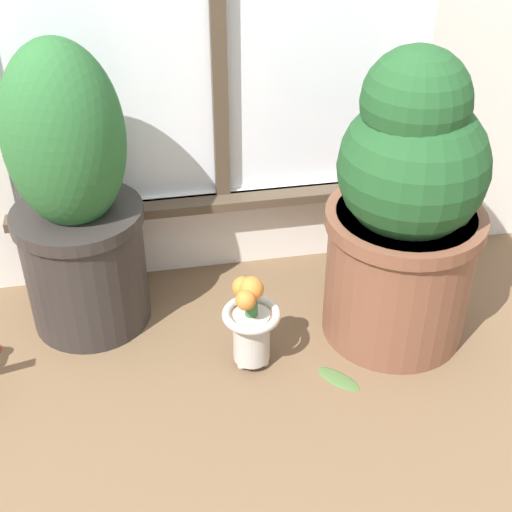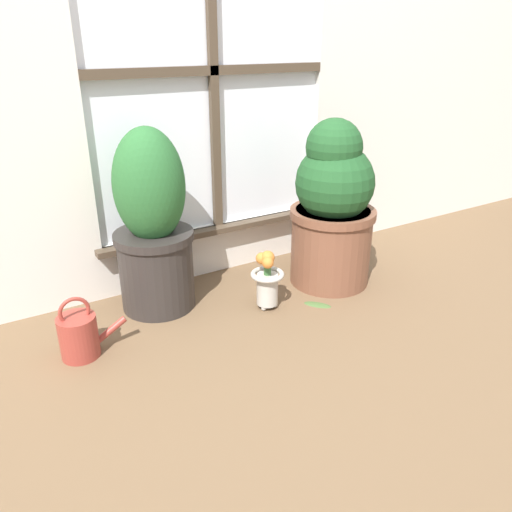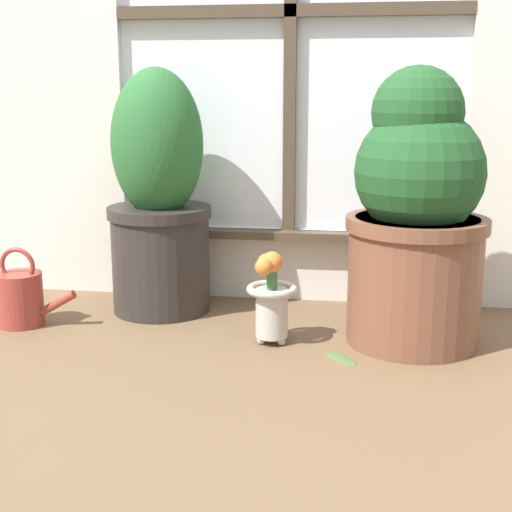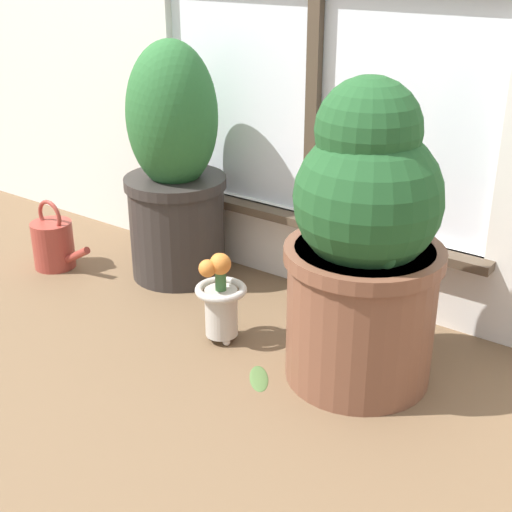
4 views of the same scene
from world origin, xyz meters
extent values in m
plane|color=brown|center=(0.00, 0.00, 0.00)|extent=(10.00, 10.00, 0.00)
cube|color=silver|center=(0.00, 0.53, 0.11)|extent=(1.03, 0.05, 0.22)
cube|color=white|center=(0.00, 0.54, 0.86)|extent=(1.03, 0.02, 1.28)
cube|color=#4C3D2D|center=(0.00, 0.52, 0.86)|extent=(0.04, 0.02, 1.28)
cube|color=#4C3D2D|center=(0.00, 0.52, 0.86)|extent=(1.03, 0.02, 0.04)
cube|color=#4C3D2D|center=(0.00, 0.49, 0.21)|extent=(1.09, 0.06, 0.02)
cylinder|color=#2D2826|center=(-0.36, 0.34, 0.16)|extent=(0.28, 0.28, 0.31)
cylinder|color=#2D2826|center=(-0.36, 0.34, 0.29)|extent=(0.30, 0.30, 0.03)
cylinder|color=#38281E|center=(-0.36, 0.34, 0.31)|extent=(0.26, 0.26, 0.01)
ellipsoid|color=#28602D|center=(-0.36, 0.34, 0.49)|extent=(0.26, 0.26, 0.42)
ellipsoid|color=#28602D|center=(-0.37, 0.44, 0.41)|extent=(0.15, 0.05, 0.20)
cylinder|color=brown|center=(0.36, 0.17, 0.16)|extent=(0.34, 0.34, 0.33)
cylinder|color=brown|center=(0.36, 0.17, 0.31)|extent=(0.36, 0.36, 0.03)
cylinder|color=#38281E|center=(0.36, 0.17, 0.32)|extent=(0.31, 0.31, 0.01)
sphere|color=#1E4C23|center=(0.36, 0.17, 0.44)|extent=(0.32, 0.32, 0.32)
sphere|color=#1E4C23|center=(0.35, 0.17, 0.58)|extent=(0.23, 0.23, 0.23)
ellipsoid|color=#1E4C23|center=(0.38, 0.07, 0.42)|extent=(0.24, 0.08, 0.24)
sphere|color=#BCB7AD|center=(0.00, 0.14, 0.01)|extent=(0.02, 0.02, 0.02)
sphere|color=#BCB7AD|center=(-0.03, 0.09, 0.01)|extent=(0.02, 0.02, 0.02)
sphere|color=#BCB7AD|center=(0.03, 0.09, 0.01)|extent=(0.02, 0.02, 0.02)
cylinder|color=#BCB7AD|center=(0.00, 0.11, 0.08)|extent=(0.08, 0.08, 0.13)
torus|color=#BCB7AD|center=(0.00, 0.11, 0.14)|extent=(0.13, 0.13, 0.02)
cylinder|color=#386633|center=(0.00, 0.11, 0.18)|extent=(0.03, 0.03, 0.07)
sphere|color=orange|center=(0.00, 0.11, 0.21)|extent=(0.05, 0.05, 0.05)
sphere|color=orange|center=(-0.02, 0.12, 0.21)|extent=(0.05, 0.05, 0.05)
sphere|color=orange|center=(-0.02, 0.08, 0.21)|extent=(0.04, 0.04, 0.04)
cylinder|color=#99382D|center=(-0.71, 0.15, 0.07)|extent=(0.13, 0.13, 0.15)
cylinder|color=#99382D|center=(-0.60, 0.15, 0.07)|extent=(0.11, 0.02, 0.08)
torus|color=#99382D|center=(-0.71, 0.15, 0.17)|extent=(0.10, 0.01, 0.10)
ellipsoid|color=#476633|center=(0.18, 0.02, 0.00)|extent=(0.10, 0.11, 0.01)
camera|label=1|loc=(-0.21, -1.08, 1.14)|focal=50.00mm
camera|label=2|loc=(-0.93, -1.35, 0.98)|focal=35.00mm
camera|label=3|loc=(0.21, -1.63, 0.63)|focal=50.00mm
camera|label=4|loc=(1.01, -1.13, 0.94)|focal=50.00mm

